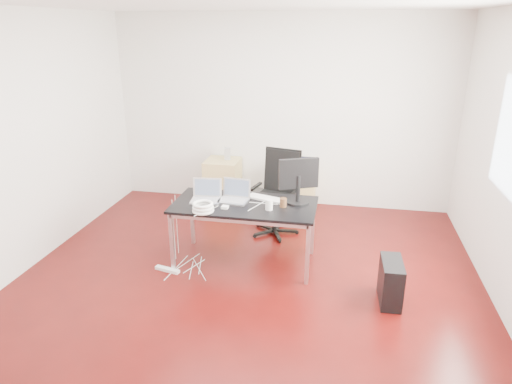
% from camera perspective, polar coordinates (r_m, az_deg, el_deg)
% --- Properties ---
extents(room_shell, '(5.00, 5.00, 5.00)m').
position_cam_1_polar(room_shell, '(4.42, -0.90, 4.31)').
color(room_shell, '#3A0706').
rests_on(room_shell, ground).
extents(desk, '(1.60, 0.80, 0.73)m').
position_cam_1_polar(desk, '(5.13, -1.44, -2.02)').
color(desk, black).
rests_on(desk, ground).
extents(office_chair, '(0.58, 0.60, 1.08)m').
position_cam_1_polar(office_chair, '(5.96, 2.72, 0.47)').
color(office_chair, black).
rests_on(office_chair, ground).
extents(filing_cabinet_left, '(0.50, 0.50, 0.70)m').
position_cam_1_polar(filing_cabinet_left, '(7.00, -4.16, 1.25)').
color(filing_cabinet_left, tan).
rests_on(filing_cabinet_left, ground).
extents(filing_cabinet_right, '(0.50, 0.50, 0.70)m').
position_cam_1_polar(filing_cabinet_right, '(6.80, 5.25, 0.65)').
color(filing_cabinet_right, tan).
rests_on(filing_cabinet_right, ground).
extents(pc_tower, '(0.21, 0.46, 0.44)m').
position_cam_1_polar(pc_tower, '(4.79, 16.48, -10.71)').
color(pc_tower, black).
rests_on(pc_tower, ground).
extents(wastebasket, '(0.27, 0.27, 0.28)m').
position_cam_1_polar(wastebasket, '(6.91, 0.05, -0.81)').
color(wastebasket, black).
rests_on(wastebasket, ground).
extents(power_strip, '(0.31, 0.13, 0.04)m').
position_cam_1_polar(power_strip, '(5.31, -11.02, -9.50)').
color(power_strip, white).
rests_on(power_strip, ground).
extents(laptop_left, '(0.36, 0.29, 0.23)m').
position_cam_1_polar(laptop_left, '(5.22, -6.26, -0.42)').
color(laptop_left, silver).
rests_on(laptop_left, desk).
extents(laptop_right, '(0.36, 0.29, 0.23)m').
position_cam_1_polar(laptop_right, '(5.19, -2.71, -0.44)').
color(laptop_right, silver).
rests_on(laptop_right, desk).
extents(monitor, '(0.43, 0.26, 0.51)m').
position_cam_1_polar(monitor, '(5.07, 5.33, 1.71)').
color(monitor, black).
rests_on(monitor, desk).
extents(keyboard, '(0.46, 0.27, 0.02)m').
position_cam_1_polar(keyboard, '(5.23, 1.23, -0.80)').
color(keyboard, white).
rests_on(keyboard, desk).
extents(cup_white, '(0.09, 0.09, 0.12)m').
position_cam_1_polar(cup_white, '(4.92, 1.64, -1.58)').
color(cup_white, white).
rests_on(cup_white, desk).
extents(cup_brown, '(0.08, 0.08, 0.10)m').
position_cam_1_polar(cup_brown, '(5.01, 3.42, -1.33)').
color(cup_brown, '#50311B').
rests_on(cup_brown, desk).
extents(cable_coil, '(0.24, 0.24, 0.11)m').
position_cam_1_polar(cable_coil, '(4.89, -6.64, -1.92)').
color(cable_coil, white).
rests_on(cable_coil, desk).
extents(power_adapter, '(0.08, 0.08, 0.03)m').
position_cam_1_polar(power_adapter, '(4.98, -3.91, -1.91)').
color(power_adapter, white).
rests_on(power_adapter, desk).
extents(speaker, '(0.11, 0.10, 0.18)m').
position_cam_1_polar(speaker, '(6.90, -3.60, 4.80)').
color(speaker, '#9E9E9E').
rests_on(speaker, filing_cabinet_left).
extents(navy_garment, '(0.30, 0.24, 0.09)m').
position_cam_1_polar(navy_garment, '(6.67, 6.01, 3.78)').
color(navy_garment, black).
rests_on(navy_garment, filing_cabinet_right).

